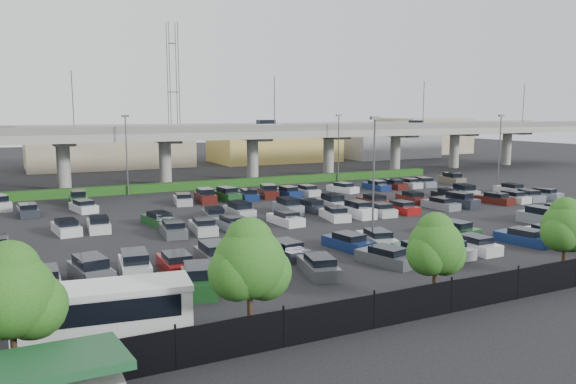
{
  "coord_description": "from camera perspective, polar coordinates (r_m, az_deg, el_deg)",
  "views": [
    {
      "loc": [
        -29.74,
        -49.91,
        10.72
      ],
      "look_at": [
        -2.57,
        4.33,
        2.0
      ],
      "focal_mm": 35.0,
      "sensor_mm": 36.0,
      "label": 1
    }
  ],
  "objects": [
    {
      "name": "ground",
      "position": [
        59.09,
        4.11,
        -2.3
      ],
      "size": [
        280.0,
        280.0,
        0.0
      ],
      "primitive_type": "plane",
      "color": "black"
    },
    {
      "name": "overpass",
      "position": [
        87.15,
        -6.84,
        5.66
      ],
      "size": [
        150.0,
        13.0,
        15.8
      ],
      "color": "gray",
      "rests_on": "ground"
    },
    {
      "name": "hedge",
      "position": [
        81.24,
        -4.92,
        0.96
      ],
      "size": [
        66.0,
        1.6,
        1.1
      ],
      "primitive_type": "cube",
      "color": "#184213",
      "rests_on": "ground"
    },
    {
      "name": "fence",
      "position": [
        38.19,
        26.23,
        -7.58
      ],
      "size": [
        70.0,
        0.1,
        2.0
      ],
      "color": "black",
      "rests_on": "ground"
    },
    {
      "name": "tree_row",
      "position": [
        39.06,
        25.43,
        -3.25
      ],
      "size": [
        65.07,
        3.66,
        5.94
      ],
      "color": "#332316",
      "rests_on": "ground"
    },
    {
      "name": "shuttle_bus",
      "position": [
        28.53,
        -18.13,
        -11.28
      ],
      "size": [
        8.38,
        3.83,
        2.6
      ],
      "color": "silver",
      "rests_on": "ground"
    },
    {
      "name": "parked_cars",
      "position": [
        55.62,
        5.42,
        -2.33
      ],
      "size": [
        63.2,
        41.71,
        1.67
      ],
      "color": "#1B4D1F",
      "rests_on": "ground"
    },
    {
      "name": "light_poles",
      "position": [
        58.07,
        -0.35,
        3.75
      ],
      "size": [
        66.9,
        48.38,
        10.3
      ],
      "color": "#515056",
      "rests_on": "ground"
    },
    {
      "name": "distant_buildings",
      "position": [
        119.61,
        -5.97,
        4.79
      ],
      "size": [
        138.0,
        24.0,
        9.0
      ],
      "color": "gray",
      "rests_on": "ground"
    },
    {
      "name": "comm_tower",
      "position": [
        128.52,
        -11.56,
        10.2
      ],
      "size": [
        2.4,
        2.4,
        30.0
      ],
      "color": "#515056",
      "rests_on": "ground"
    }
  ]
}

